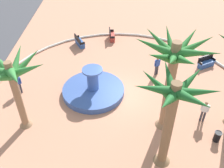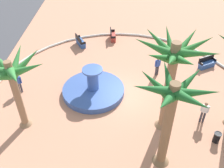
{
  "view_description": "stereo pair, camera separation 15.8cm",
  "coord_description": "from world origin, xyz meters",
  "px_view_note": "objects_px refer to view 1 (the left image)",
  "views": [
    {
      "loc": [
        -14.39,
        0.41,
        12.39
      ],
      "look_at": [
        0.07,
        0.6,
        1.0
      ],
      "focal_mm": 40.83,
      "sensor_mm": 36.0,
      "label": 1
    },
    {
      "loc": [
        -14.38,
        0.26,
        12.39
      ],
      "look_at": [
        0.07,
        0.6,
        1.0
      ],
      "focal_mm": 40.83,
      "sensor_mm": 36.0,
      "label": 2
    }
  ],
  "objects_px": {
    "palm_tree_far_side": "(173,63)",
    "person_cyclist_helmet": "(204,111)",
    "palm_tree_by_curb": "(12,76)",
    "bench_east": "(112,36)",
    "person_cyclist_photo": "(18,83)",
    "trash_bin": "(217,136)",
    "fountain": "(93,90)",
    "palm_tree_mid_plaza": "(172,105)",
    "bench_southeast": "(206,63)",
    "bench_southwest": "(80,42)",
    "person_pedestrian_stroll": "(157,65)"
  },
  "relations": [
    {
      "from": "palm_tree_far_side",
      "to": "person_cyclist_helmet",
      "type": "xyz_separation_m",
      "value": [
        0.39,
        -2.64,
        -3.87
      ]
    },
    {
      "from": "person_cyclist_photo",
      "to": "bench_southeast",
      "type": "bearing_deg",
      "value": -76.19
    },
    {
      "from": "fountain",
      "to": "palm_tree_mid_plaza",
      "type": "distance_m",
      "value": 8.31
    },
    {
      "from": "palm_tree_by_curb",
      "to": "person_cyclist_photo",
      "type": "relative_size",
      "value": 3.14
    },
    {
      "from": "fountain",
      "to": "bench_southeast",
      "type": "distance_m",
      "value": 10.07
    },
    {
      "from": "fountain",
      "to": "person_cyclist_helmet",
      "type": "xyz_separation_m",
      "value": [
        -2.77,
        -7.36,
        0.63
      ]
    },
    {
      "from": "person_cyclist_photo",
      "to": "person_pedestrian_stroll",
      "type": "xyz_separation_m",
      "value": [
        2.46,
        -10.5,
        0.0
      ]
    },
    {
      "from": "palm_tree_by_curb",
      "to": "trash_bin",
      "type": "xyz_separation_m",
      "value": [
        -1.17,
        -12.0,
        -3.53
      ]
    },
    {
      "from": "fountain",
      "to": "palm_tree_by_curb",
      "type": "bearing_deg",
      "value": 127.77
    },
    {
      "from": "bench_southeast",
      "to": "person_cyclist_photo",
      "type": "relative_size",
      "value": 1.0
    },
    {
      "from": "palm_tree_by_curb",
      "to": "trash_bin",
      "type": "relative_size",
      "value": 7.06
    },
    {
      "from": "bench_southeast",
      "to": "bench_southwest",
      "type": "height_order",
      "value": "same"
    },
    {
      "from": "palm_tree_by_curb",
      "to": "trash_bin",
      "type": "bearing_deg",
      "value": -95.58
    },
    {
      "from": "fountain",
      "to": "person_cyclist_helmet",
      "type": "height_order",
      "value": "fountain"
    },
    {
      "from": "person_pedestrian_stroll",
      "to": "person_cyclist_helmet",
      "type": "bearing_deg",
      "value": -155.67
    },
    {
      "from": "trash_bin",
      "to": "person_cyclist_photo",
      "type": "height_order",
      "value": "person_cyclist_photo"
    },
    {
      "from": "palm_tree_by_curb",
      "to": "bench_southwest",
      "type": "distance_m",
      "value": 11.22
    },
    {
      "from": "palm_tree_mid_plaza",
      "to": "bench_southwest",
      "type": "xyz_separation_m",
      "value": [
        13.04,
        6.1,
        -3.97
      ]
    },
    {
      "from": "bench_southeast",
      "to": "palm_tree_mid_plaza",
      "type": "bearing_deg",
      "value": 151.84
    },
    {
      "from": "palm_tree_far_side",
      "to": "person_cyclist_photo",
      "type": "bearing_deg",
      "value": 72.85
    },
    {
      "from": "person_cyclist_photo",
      "to": "palm_tree_far_side",
      "type": "bearing_deg",
      "value": -107.15
    },
    {
      "from": "palm_tree_far_side",
      "to": "palm_tree_mid_plaza",
      "type": "bearing_deg",
      "value": 170.56
    },
    {
      "from": "palm_tree_far_side",
      "to": "person_cyclist_helmet",
      "type": "bearing_deg",
      "value": -81.65
    },
    {
      "from": "palm_tree_by_curb",
      "to": "bench_east",
      "type": "height_order",
      "value": "palm_tree_by_curb"
    },
    {
      "from": "palm_tree_far_side",
      "to": "bench_southeast",
      "type": "height_order",
      "value": "palm_tree_far_side"
    },
    {
      "from": "palm_tree_mid_plaza",
      "to": "palm_tree_by_curb",
      "type": "bearing_deg",
      "value": 72.49
    },
    {
      "from": "palm_tree_far_side",
      "to": "bench_east",
      "type": "bearing_deg",
      "value": 16.64
    },
    {
      "from": "palm_tree_mid_plaza",
      "to": "person_cyclist_helmet",
      "type": "distance_m",
      "value": 5.55
    },
    {
      "from": "palm_tree_mid_plaza",
      "to": "trash_bin",
      "type": "bearing_deg",
      "value": -67.21
    },
    {
      "from": "palm_tree_by_curb",
      "to": "palm_tree_far_side",
      "type": "distance_m",
      "value": 8.94
    },
    {
      "from": "bench_east",
      "to": "bench_southwest",
      "type": "xyz_separation_m",
      "value": [
        -1.31,
        3.09,
        0.0
      ]
    },
    {
      "from": "trash_bin",
      "to": "person_pedestrian_stroll",
      "type": "distance_m",
      "value": 7.45
    },
    {
      "from": "bench_southwest",
      "to": "person_pedestrian_stroll",
      "type": "xyz_separation_m",
      "value": [
        -4.67,
        -6.83,
        0.58
      ]
    },
    {
      "from": "bench_east",
      "to": "trash_bin",
      "type": "distance_m",
      "value": 14.43
    },
    {
      "from": "person_cyclist_photo",
      "to": "person_cyclist_helmet",
      "type": "bearing_deg",
      "value": -102.14
    },
    {
      "from": "trash_bin",
      "to": "palm_tree_mid_plaza",
      "type": "bearing_deg",
      "value": 112.79
    },
    {
      "from": "bench_southwest",
      "to": "person_cyclist_photo",
      "type": "height_order",
      "value": "person_cyclist_photo"
    },
    {
      "from": "palm_tree_mid_plaza",
      "to": "bench_southeast",
      "type": "distance_m",
      "value": 11.55
    },
    {
      "from": "bench_southwest",
      "to": "person_pedestrian_stroll",
      "type": "height_order",
      "value": "person_pedestrian_stroll"
    },
    {
      "from": "bench_east",
      "to": "person_cyclist_photo",
      "type": "xyz_separation_m",
      "value": [
        -8.44,
        6.76,
        0.57
      ]
    },
    {
      "from": "trash_bin",
      "to": "person_cyclist_helmet",
      "type": "relative_size",
      "value": 0.43
    },
    {
      "from": "palm_tree_by_curb",
      "to": "bench_southwest",
      "type": "height_order",
      "value": "palm_tree_by_curb"
    },
    {
      "from": "palm_tree_by_curb",
      "to": "palm_tree_mid_plaza",
      "type": "bearing_deg",
      "value": -107.51
    },
    {
      "from": "palm_tree_far_side",
      "to": "person_pedestrian_stroll",
      "type": "xyz_separation_m",
      "value": [
        5.62,
        -0.27,
        -3.89
      ]
    },
    {
      "from": "bench_southeast",
      "to": "bench_southwest",
      "type": "distance_m",
      "value": 11.74
    },
    {
      "from": "palm_tree_by_curb",
      "to": "person_cyclist_helmet",
      "type": "relative_size",
      "value": 3.06
    },
    {
      "from": "palm_tree_far_side",
      "to": "trash_bin",
      "type": "distance_m",
      "value": 5.55
    },
    {
      "from": "palm_tree_far_side",
      "to": "trash_bin",
      "type": "xyz_separation_m",
      "value": [
        -1.25,
        -3.1,
        -4.43
      ]
    },
    {
      "from": "palm_tree_mid_plaza",
      "to": "person_cyclist_photo",
      "type": "height_order",
      "value": "palm_tree_mid_plaza"
    },
    {
      "from": "palm_tree_far_side",
      "to": "bench_southwest",
      "type": "distance_m",
      "value": 12.99
    }
  ]
}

